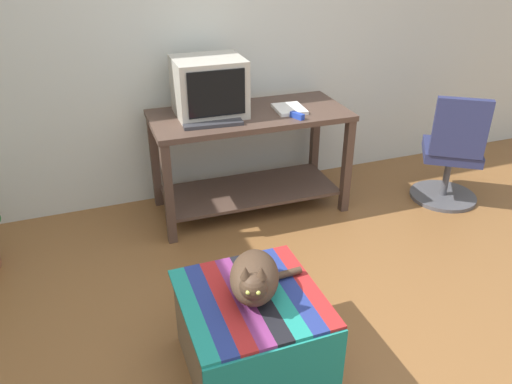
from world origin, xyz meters
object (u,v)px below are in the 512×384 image
office_chair (452,157)px  tv_monitor (209,87)px  desk (250,145)px  cat (255,278)px  keyboard (212,123)px  ottoman_with_blanket (251,332)px  stapler (297,116)px  book (289,109)px

office_chair → tv_monitor: bearing=18.0°
desk → cat: desk is taller
keyboard → tv_monitor: bearing=83.4°
desk → ottoman_with_blanket: 1.64m
cat → stapler: size_ratio=3.98×
tv_monitor → keyboard: (-0.04, -0.21, -0.18)m
ottoman_with_blanket → tv_monitor: bearing=80.6°
tv_monitor → office_chair: bearing=-15.3°
book → ottoman_with_blanket: book is taller
tv_monitor → cat: 1.66m
keyboard → stapler: stapler is taller
keyboard → book: size_ratio=1.61×
desk → ottoman_with_blanket: desk is taller
cat → stapler: bearing=80.3°
book → office_chair: bearing=-13.5°
desk → book: (0.29, -0.05, 0.26)m
desk → keyboard: (-0.31, -0.14, 0.26)m
desk → ottoman_with_blanket: bearing=-108.3°
keyboard → office_chair: 1.87m
keyboard → ottoman_with_blanket: bearing=-94.2°
book → stapler: bearing=-90.9°
book → office_chair: (1.20, -0.40, -0.40)m
office_chair → stapler: size_ratio=8.09×
book → keyboard: bearing=-167.3°
desk → keyboard: size_ratio=3.57×
office_chair → stapler: (-1.22, 0.22, 0.41)m
ottoman_with_blanket → book: bearing=60.7°
tv_monitor → office_chair: tv_monitor is taller
office_chair → ottoman_with_blanket: bearing=62.3°
tv_monitor → book: 0.60m
book → office_chair: 1.33m
tv_monitor → book: bearing=-11.4°
ottoman_with_blanket → desk: bearing=70.6°
keyboard → cat: keyboard is taller
desk → office_chair: 1.56m
tv_monitor → stapler: 0.64m
stapler → keyboard: bearing=149.9°
ottoman_with_blanket → stapler: stapler is taller
keyboard → stapler: 0.59m
keyboard → ottoman_with_blanket: size_ratio=0.60×
keyboard → office_chair: bearing=-4.9°
book → ottoman_with_blanket: size_ratio=0.37×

